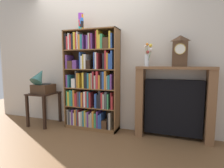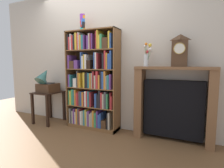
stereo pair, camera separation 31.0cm
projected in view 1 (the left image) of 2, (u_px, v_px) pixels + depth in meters
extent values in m
cube|color=brown|center=(89.00, 131.00, 3.20)|extent=(8.18, 6.40, 0.02)
cube|color=beige|center=(106.00, 58.00, 3.30)|extent=(5.18, 0.08, 2.60)
cube|color=brown|center=(68.00, 80.00, 3.39)|extent=(0.02, 0.31, 1.78)
cube|color=brown|center=(117.00, 81.00, 3.07)|extent=(0.02, 0.31, 1.78)
cube|color=brown|center=(95.00, 80.00, 3.37)|extent=(1.00, 0.01, 1.78)
cube|color=brown|center=(91.00, 30.00, 3.13)|extent=(1.00, 0.31, 0.02)
cube|color=brown|center=(92.00, 126.00, 3.33)|extent=(1.00, 0.31, 0.06)
cube|color=#B2A893|center=(71.00, 115.00, 3.44)|extent=(0.02, 0.25, 0.28)
cube|color=#424247|center=(72.00, 116.00, 3.43)|extent=(0.03, 0.25, 0.27)
cube|color=#B2A893|center=(73.00, 117.00, 3.40)|extent=(0.03, 0.20, 0.24)
cube|color=#663884|center=(75.00, 116.00, 3.39)|extent=(0.03, 0.21, 0.28)
cube|color=white|center=(77.00, 117.00, 3.40)|extent=(0.02, 0.25, 0.23)
cube|color=orange|center=(78.00, 116.00, 3.38)|extent=(0.04, 0.23, 0.29)
cube|color=#424247|center=(80.00, 116.00, 3.36)|extent=(0.03, 0.23, 0.31)
cube|color=maroon|center=(81.00, 116.00, 3.37)|extent=(0.02, 0.26, 0.29)
cube|color=white|center=(83.00, 118.00, 3.35)|extent=(0.04, 0.24, 0.26)
cube|color=#B2A893|center=(84.00, 118.00, 3.33)|extent=(0.03, 0.22, 0.27)
cube|color=teal|center=(86.00, 118.00, 3.31)|extent=(0.03, 0.20, 0.28)
cube|color=gold|center=(88.00, 117.00, 3.32)|extent=(0.02, 0.25, 0.30)
cube|color=#B2A893|center=(89.00, 118.00, 3.32)|extent=(0.02, 0.26, 0.27)
cube|color=#663884|center=(91.00, 118.00, 3.31)|extent=(0.03, 0.26, 0.28)
cube|color=#B2A893|center=(92.00, 119.00, 3.29)|extent=(0.03, 0.25, 0.23)
cube|color=#B2A893|center=(94.00, 119.00, 3.28)|extent=(0.03, 0.26, 0.26)
cube|color=orange|center=(95.00, 118.00, 3.24)|extent=(0.03, 0.20, 0.30)
cube|color=#388E56|center=(97.00, 119.00, 3.24)|extent=(0.04, 0.21, 0.26)
cube|color=#663884|center=(99.00, 118.00, 3.23)|extent=(0.03, 0.24, 0.30)
cube|color=#2D519E|center=(101.00, 120.00, 3.22)|extent=(0.04, 0.23, 0.24)
cube|color=#2D519E|center=(103.00, 119.00, 3.21)|extent=(0.02, 0.24, 0.27)
cube|color=#472D1C|center=(106.00, 124.00, 3.18)|extent=(0.09, 0.19, 0.14)
cube|color=black|center=(110.00, 120.00, 3.17)|extent=(0.02, 0.25, 0.28)
cube|color=#B2A893|center=(111.00, 120.00, 3.15)|extent=(0.03, 0.22, 0.29)
cube|color=brown|center=(92.00, 106.00, 3.29)|extent=(0.96, 0.29, 0.02)
cube|color=#388E56|center=(70.00, 97.00, 3.40)|extent=(0.02, 0.25, 0.28)
cube|color=gold|center=(71.00, 98.00, 3.38)|extent=(0.03, 0.23, 0.26)
cube|color=#388E56|center=(73.00, 97.00, 3.35)|extent=(0.04, 0.21, 0.29)
cube|color=teal|center=(75.00, 98.00, 3.34)|extent=(0.02, 0.21, 0.29)
cube|color=orange|center=(77.00, 97.00, 3.35)|extent=(0.03, 0.25, 0.30)
cube|color=#C63338|center=(78.00, 99.00, 3.33)|extent=(0.03, 0.23, 0.23)
cube|color=maroon|center=(80.00, 98.00, 3.31)|extent=(0.02, 0.21, 0.27)
cube|color=#424247|center=(81.00, 98.00, 3.30)|extent=(0.03, 0.21, 0.27)
cube|color=#2D519E|center=(83.00, 98.00, 3.32)|extent=(0.02, 0.27, 0.26)
cube|color=orange|center=(84.00, 99.00, 3.28)|extent=(0.03, 0.21, 0.26)
cube|color=maroon|center=(86.00, 99.00, 3.30)|extent=(0.02, 0.26, 0.24)
cube|color=white|center=(87.00, 98.00, 3.27)|extent=(0.03, 0.24, 0.28)
cube|color=#C63338|center=(89.00, 99.00, 3.25)|extent=(0.02, 0.21, 0.29)
cube|color=teal|center=(90.00, 99.00, 3.24)|extent=(0.03, 0.22, 0.28)
cube|color=maroon|center=(92.00, 99.00, 3.24)|extent=(0.03, 0.24, 0.27)
cube|color=#2D519E|center=(98.00, 100.00, 3.21)|extent=(0.04, 0.25, 0.25)
cube|color=black|center=(100.00, 100.00, 3.20)|extent=(0.03, 0.26, 0.24)
cube|color=black|center=(102.00, 99.00, 3.17)|extent=(0.04, 0.23, 0.30)
cube|color=#C63338|center=(104.00, 100.00, 3.17)|extent=(0.03, 0.26, 0.28)
cube|color=#B2A893|center=(105.00, 101.00, 3.14)|extent=(0.03, 0.21, 0.25)
cube|color=#424247|center=(108.00, 100.00, 3.13)|extent=(0.04, 0.21, 0.29)
cube|color=#388E56|center=(110.00, 101.00, 3.12)|extent=(0.02, 0.21, 0.26)
cube|color=maroon|center=(113.00, 100.00, 3.10)|extent=(0.02, 0.22, 0.29)
cube|color=#C63338|center=(114.00, 102.00, 3.11)|extent=(0.02, 0.24, 0.23)
cube|color=brown|center=(92.00, 88.00, 3.25)|extent=(0.96, 0.29, 0.02)
cube|color=#663884|center=(70.00, 81.00, 3.37)|extent=(0.03, 0.26, 0.23)
cube|color=teal|center=(71.00, 81.00, 3.33)|extent=(0.02, 0.21, 0.23)
cube|color=white|center=(76.00, 83.00, 3.30)|extent=(0.07, 0.20, 0.16)
cube|color=#424247|center=(79.00, 79.00, 3.29)|extent=(0.02, 0.25, 0.31)
cube|color=orange|center=(80.00, 80.00, 3.27)|extent=(0.03, 0.21, 0.27)
cube|color=gold|center=(82.00, 80.00, 3.27)|extent=(0.02, 0.24, 0.26)
cube|color=gold|center=(86.00, 80.00, 3.25)|extent=(0.04, 0.25, 0.28)
cube|color=black|center=(88.00, 80.00, 3.24)|extent=(0.02, 0.26, 0.26)
cube|color=black|center=(89.00, 80.00, 3.20)|extent=(0.03, 0.20, 0.28)
cube|color=teal|center=(91.00, 80.00, 3.21)|extent=(0.03, 0.23, 0.27)
cube|color=orange|center=(93.00, 81.00, 3.20)|extent=(0.03, 0.25, 0.26)
cube|color=#B2A893|center=(94.00, 80.00, 3.20)|extent=(0.02, 0.26, 0.27)
cube|color=maroon|center=(96.00, 80.00, 3.18)|extent=(0.03, 0.26, 0.30)
cube|color=#B2A893|center=(97.00, 82.00, 3.16)|extent=(0.03, 0.21, 0.23)
cube|color=#C63338|center=(100.00, 80.00, 3.16)|extent=(0.04, 0.26, 0.30)
cube|color=orange|center=(102.00, 82.00, 3.15)|extent=(0.03, 0.25, 0.24)
cube|color=black|center=(104.00, 80.00, 3.14)|extent=(0.03, 0.26, 0.30)
cube|color=#2D519E|center=(105.00, 80.00, 3.10)|extent=(0.04, 0.21, 0.30)
cube|color=orange|center=(107.00, 80.00, 3.09)|extent=(0.03, 0.21, 0.31)
cube|color=#B2A893|center=(109.00, 82.00, 3.09)|extent=(0.02, 0.22, 0.23)
cube|color=teal|center=(111.00, 82.00, 3.09)|extent=(0.04, 0.24, 0.24)
cube|color=#663884|center=(113.00, 81.00, 3.07)|extent=(0.03, 0.24, 0.26)
cube|color=brown|center=(91.00, 69.00, 3.21)|extent=(0.96, 0.29, 0.02)
cube|color=#663884|center=(70.00, 62.00, 3.31)|extent=(0.04, 0.23, 0.25)
cube|color=#472D1C|center=(73.00, 65.00, 3.29)|extent=(0.10, 0.23, 0.14)
cube|color=#663884|center=(77.00, 64.00, 3.26)|extent=(0.08, 0.23, 0.15)
cube|color=#2D519E|center=(83.00, 61.00, 3.21)|extent=(0.02, 0.22, 0.29)
cube|color=white|center=(85.00, 62.00, 3.22)|extent=(0.03, 0.26, 0.23)
cube|color=gold|center=(85.00, 62.00, 3.19)|extent=(0.02, 0.21, 0.25)
cube|color=white|center=(87.00, 62.00, 3.19)|extent=(0.04, 0.23, 0.25)
cube|color=black|center=(90.00, 65.00, 3.15)|extent=(0.07, 0.19, 0.15)
cube|color=#2D519E|center=(97.00, 61.00, 3.13)|extent=(0.02, 0.24, 0.28)
cube|color=white|center=(98.00, 61.00, 3.11)|extent=(0.03, 0.23, 0.28)
cube|color=maroon|center=(100.00, 61.00, 3.11)|extent=(0.02, 0.24, 0.27)
cube|color=black|center=(105.00, 61.00, 3.06)|extent=(0.03, 0.20, 0.26)
cube|color=#C63338|center=(107.00, 60.00, 3.05)|extent=(0.02, 0.21, 0.31)
cube|color=orange|center=(109.00, 61.00, 3.04)|extent=(0.03, 0.20, 0.27)
cube|color=#2D519E|center=(111.00, 62.00, 3.03)|extent=(0.04, 0.23, 0.25)
cube|color=#2D519E|center=(114.00, 60.00, 3.04)|extent=(0.03, 0.26, 0.30)
cube|color=brown|center=(91.00, 50.00, 3.17)|extent=(0.96, 0.29, 0.02)
cube|color=black|center=(69.00, 42.00, 3.29)|extent=(0.02, 0.26, 0.28)
cube|color=#C63338|center=(71.00, 44.00, 3.28)|extent=(0.03, 0.26, 0.23)
cube|color=white|center=(72.00, 42.00, 3.25)|extent=(0.02, 0.23, 0.28)
cube|color=#C63338|center=(74.00, 43.00, 3.25)|extent=(0.04, 0.26, 0.25)
cube|color=black|center=(75.00, 42.00, 3.22)|extent=(0.04, 0.22, 0.27)
cube|color=gold|center=(78.00, 42.00, 3.22)|extent=(0.04, 0.25, 0.30)
cube|color=#C63338|center=(79.00, 42.00, 3.21)|extent=(0.02, 0.25, 0.28)
cube|color=white|center=(80.00, 41.00, 3.18)|extent=(0.02, 0.20, 0.30)
cube|color=orange|center=(82.00, 42.00, 3.18)|extent=(0.04, 0.23, 0.25)
cube|color=teal|center=(84.00, 42.00, 3.17)|extent=(0.04, 0.23, 0.25)
cube|color=#663884|center=(86.00, 43.00, 3.16)|extent=(0.02, 0.23, 0.24)
cube|color=#663884|center=(90.00, 43.00, 3.14)|extent=(0.03, 0.25, 0.23)
cube|color=#B2A893|center=(91.00, 42.00, 3.12)|extent=(0.03, 0.23, 0.27)
cube|color=maroon|center=(93.00, 42.00, 3.11)|extent=(0.02, 0.23, 0.26)
cube|color=#663884|center=(94.00, 42.00, 3.09)|extent=(0.02, 0.20, 0.26)
cube|color=maroon|center=(98.00, 41.00, 3.07)|extent=(0.02, 0.21, 0.29)
cube|color=gold|center=(100.00, 40.00, 3.06)|extent=(0.02, 0.22, 0.31)
cube|color=gold|center=(102.00, 42.00, 3.06)|extent=(0.03, 0.23, 0.23)
cube|color=#388E56|center=(103.00, 42.00, 3.04)|extent=(0.04, 0.22, 0.24)
cube|color=#472D1C|center=(107.00, 43.00, 3.01)|extent=(0.10, 0.19, 0.18)
cube|color=gold|center=(111.00, 40.00, 2.98)|extent=(0.03, 0.21, 0.28)
cube|color=#2D519E|center=(113.00, 41.00, 2.98)|extent=(0.02, 0.22, 0.25)
cylinder|color=orange|center=(81.00, 27.00, 3.15)|extent=(0.09, 0.09, 0.11)
cylinder|color=#28B2B7|center=(81.00, 26.00, 3.15)|extent=(0.09, 0.09, 0.11)
cylinder|color=black|center=(81.00, 25.00, 3.15)|extent=(0.09, 0.09, 0.11)
cylinder|color=red|center=(81.00, 23.00, 3.14)|extent=(0.09, 0.09, 0.11)
cylinder|color=pink|center=(81.00, 22.00, 3.14)|extent=(0.09, 0.09, 0.11)
cylinder|color=blue|center=(81.00, 21.00, 3.14)|extent=(0.09, 0.09, 0.11)
cylinder|color=yellow|center=(81.00, 20.00, 3.14)|extent=(0.09, 0.09, 0.11)
cylinder|color=red|center=(81.00, 19.00, 3.14)|extent=(0.09, 0.09, 0.11)
cylinder|color=orange|center=(81.00, 18.00, 3.13)|extent=(0.09, 0.09, 0.11)
cylinder|color=purple|center=(81.00, 17.00, 3.13)|extent=(0.09, 0.09, 0.11)
cube|color=black|center=(44.00, 93.00, 3.49)|extent=(0.45, 0.53, 0.02)
cube|color=black|center=(27.00, 111.00, 3.37)|extent=(0.04, 0.04, 0.61)
cube|color=black|center=(44.00, 113.00, 3.24)|extent=(0.04, 0.04, 0.61)
cube|color=black|center=(44.00, 106.00, 3.80)|extent=(0.04, 0.04, 0.61)
cube|color=black|center=(60.00, 107.00, 3.68)|extent=(0.04, 0.04, 0.61)
cube|color=#472D1C|center=(43.00, 89.00, 3.48)|extent=(0.35, 0.33, 0.17)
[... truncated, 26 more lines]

